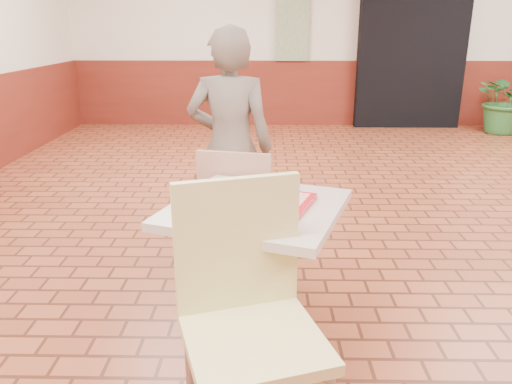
{
  "coord_description": "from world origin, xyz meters",
  "views": [
    {
      "loc": [
        -1.01,
        -2.96,
        1.53
      ],
      "look_at": [
        -1.04,
        -0.87,
        0.83
      ],
      "focal_mm": 35.0,
      "sensor_mm": 36.0,
      "label": 1
    }
  ],
  "objects_px": {
    "main_table": "(256,256)",
    "long_john_donut": "(263,197)",
    "paper_cup": "(281,184)",
    "customer": "(230,148)",
    "potted_plant": "(507,99)",
    "ring_donut": "(237,193)",
    "chair_main_back": "(239,214)",
    "chair_main_front": "(247,307)",
    "serving_tray": "(256,202)"
  },
  "relations": [
    {
      "from": "main_table",
      "to": "customer",
      "type": "relative_size",
      "value": 0.5
    },
    {
      "from": "chair_main_front",
      "to": "paper_cup",
      "type": "relative_size",
      "value": 11.05
    },
    {
      "from": "serving_tray",
      "to": "potted_plant",
      "type": "bearing_deg",
      "value": 55.97
    },
    {
      "from": "long_john_donut",
      "to": "potted_plant",
      "type": "height_order",
      "value": "potted_plant"
    },
    {
      "from": "serving_tray",
      "to": "paper_cup",
      "type": "xyz_separation_m",
      "value": [
        0.11,
        0.06,
        0.06
      ]
    },
    {
      "from": "chair_main_back",
      "to": "chair_main_front",
      "type": "bearing_deg",
      "value": 106.23
    },
    {
      "from": "main_table",
      "to": "ring_donut",
      "type": "height_order",
      "value": "ring_donut"
    },
    {
      "from": "serving_tray",
      "to": "chair_main_back",
      "type": "bearing_deg",
      "value": 100.28
    },
    {
      "from": "customer",
      "to": "long_john_donut",
      "type": "relative_size",
      "value": 9.54
    },
    {
      "from": "chair_main_back",
      "to": "potted_plant",
      "type": "relative_size",
      "value": 0.9
    },
    {
      "from": "serving_tray",
      "to": "long_john_donut",
      "type": "relative_size",
      "value": 2.89
    },
    {
      "from": "potted_plant",
      "to": "main_table",
      "type": "bearing_deg",
      "value": -124.03
    },
    {
      "from": "ring_donut",
      "to": "paper_cup",
      "type": "distance_m",
      "value": 0.21
    },
    {
      "from": "main_table",
      "to": "chair_main_back",
      "type": "distance_m",
      "value": 0.59
    },
    {
      "from": "chair_main_back",
      "to": "long_john_donut",
      "type": "bearing_deg",
      "value": 114.28
    },
    {
      "from": "long_john_donut",
      "to": "ring_donut",
      "type": "bearing_deg",
      "value": 150.9
    },
    {
      "from": "paper_cup",
      "to": "chair_main_back",
      "type": "bearing_deg",
      "value": 112.87
    },
    {
      "from": "long_john_donut",
      "to": "paper_cup",
      "type": "xyz_separation_m",
      "value": [
        0.08,
        0.1,
        0.03
      ]
    },
    {
      "from": "main_table",
      "to": "serving_tray",
      "type": "relative_size",
      "value": 1.65
    },
    {
      "from": "main_table",
      "to": "customer",
      "type": "bearing_deg",
      "value": 99.88
    },
    {
      "from": "main_table",
      "to": "ring_donut",
      "type": "relative_size",
      "value": 8.01
    },
    {
      "from": "serving_tray",
      "to": "potted_plant",
      "type": "distance_m",
      "value": 6.37
    },
    {
      "from": "ring_donut",
      "to": "paper_cup",
      "type": "bearing_deg",
      "value": 9.74
    },
    {
      "from": "chair_main_front",
      "to": "long_john_donut",
      "type": "xyz_separation_m",
      "value": [
        0.05,
        0.49,
        0.25
      ]
    },
    {
      "from": "ring_donut",
      "to": "paper_cup",
      "type": "height_order",
      "value": "paper_cup"
    },
    {
      "from": "main_table",
      "to": "long_john_donut",
      "type": "bearing_deg",
      "value": -51.25
    },
    {
      "from": "customer",
      "to": "serving_tray",
      "type": "bearing_deg",
      "value": 104.31
    },
    {
      "from": "chair_main_front",
      "to": "potted_plant",
      "type": "bearing_deg",
      "value": 40.29
    },
    {
      "from": "chair_main_back",
      "to": "customer",
      "type": "height_order",
      "value": "customer"
    },
    {
      "from": "customer",
      "to": "serving_tray",
      "type": "relative_size",
      "value": 3.3
    },
    {
      "from": "chair_main_front",
      "to": "ring_donut",
      "type": "relative_size",
      "value": 10.62
    },
    {
      "from": "ring_donut",
      "to": "chair_main_back",
      "type": "bearing_deg",
      "value": 91.82
    },
    {
      "from": "chair_main_back",
      "to": "potted_plant",
      "type": "distance_m",
      "value": 5.96
    },
    {
      "from": "chair_main_back",
      "to": "serving_tray",
      "type": "relative_size",
      "value": 1.91
    },
    {
      "from": "customer",
      "to": "long_john_donut",
      "type": "bearing_deg",
      "value": 105.49
    },
    {
      "from": "chair_main_front",
      "to": "ring_donut",
      "type": "bearing_deg",
      "value": 78.74
    },
    {
      "from": "ring_donut",
      "to": "potted_plant",
      "type": "height_order",
      "value": "potted_plant"
    },
    {
      "from": "chair_main_front",
      "to": "chair_main_back",
      "type": "bearing_deg",
      "value": 76.29
    },
    {
      "from": "serving_tray",
      "to": "main_table",
      "type": "bearing_deg",
      "value": 0.0
    },
    {
      "from": "chair_main_front",
      "to": "ring_donut",
      "type": "distance_m",
      "value": 0.61
    },
    {
      "from": "chair_main_back",
      "to": "ring_donut",
      "type": "relative_size",
      "value": 9.29
    },
    {
      "from": "potted_plant",
      "to": "customer",
      "type": "bearing_deg",
      "value": -131.71
    },
    {
      "from": "paper_cup",
      "to": "main_table",
      "type": "bearing_deg",
      "value": -151.06
    },
    {
      "from": "ring_donut",
      "to": "potted_plant",
      "type": "bearing_deg",
      "value": 55.18
    },
    {
      "from": "chair_main_front",
      "to": "potted_plant",
      "type": "xyz_separation_m",
      "value": [
        3.58,
        5.8,
        -0.07
      ]
    },
    {
      "from": "main_table",
      "to": "potted_plant",
      "type": "relative_size",
      "value": 0.78
    },
    {
      "from": "customer",
      "to": "chair_main_back",
      "type": "bearing_deg",
      "value": 103.84
    },
    {
      "from": "chair_main_back",
      "to": "paper_cup",
      "type": "distance_m",
      "value": 0.66
    },
    {
      "from": "chair_main_back",
      "to": "customer",
      "type": "distance_m",
      "value": 0.56
    },
    {
      "from": "chair_main_back",
      "to": "ring_donut",
      "type": "distance_m",
      "value": 0.64
    }
  ]
}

